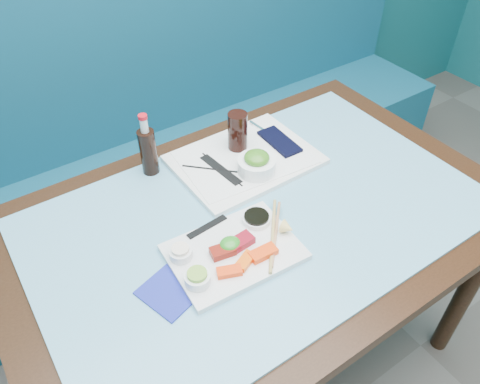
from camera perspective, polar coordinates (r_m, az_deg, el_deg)
booth_bench at (r=2.11m, az=-11.42°, el=3.37°), size 3.00×0.56×1.17m
dining_table at (r=1.36m, az=2.33°, el=-5.32°), size 1.40×0.90×0.75m
glass_top at (r=1.29m, az=2.44°, el=-2.71°), size 1.22×0.76×0.01m
sashimi_plate at (r=1.18m, az=-0.73°, el=-7.33°), size 0.33×0.25×0.02m
salmon_left at (r=1.13m, az=-1.32°, el=-9.66°), size 0.07×0.05×0.01m
salmon_mid at (r=1.15m, az=0.66°, el=-8.40°), size 0.07×0.05×0.01m
salmon_right at (r=1.16m, az=2.85°, el=-7.44°), size 0.07×0.04×0.02m
tuna_left at (r=1.16m, az=-2.12°, el=-7.22°), size 0.07×0.05×0.02m
tuna_right at (r=1.18m, az=0.14°, el=-6.08°), size 0.07×0.04×0.02m
seaweed_garnish at (r=1.17m, az=-1.22°, el=-6.39°), size 0.06×0.06×0.03m
ramekin_wasabi at (r=1.11m, az=-5.20°, el=-10.48°), size 0.07×0.07×0.03m
wasabi_fill at (r=1.10m, az=-5.25°, el=-9.92°), size 0.06×0.06×0.01m
ramekin_ginger at (r=1.16m, az=-7.23°, el=-7.44°), size 0.07×0.07×0.02m
ginger_fill at (r=1.15m, az=-7.30°, el=-6.91°), size 0.05×0.05×0.01m
soy_dish at (r=1.24m, az=2.02°, el=-3.33°), size 0.08×0.08×0.01m
soy_fill at (r=1.23m, az=2.04°, el=-2.98°), size 0.08×0.08×0.01m
lemon_wedge at (r=1.21m, az=5.81°, el=-4.40°), size 0.05×0.04×0.04m
chopstick_sleeve at (r=1.23m, az=-4.03°, el=-4.24°), size 0.12×0.03×0.00m
wooden_chopstick_a at (r=1.21m, az=4.02°, el=-5.15°), size 0.17×0.20×0.01m
wooden_chopstick_b at (r=1.21m, az=4.39°, el=-4.96°), size 0.16×0.17×0.01m
serving_tray at (r=1.46m, az=0.59°, el=3.96°), size 0.43×0.32×0.02m
paper_placemat at (r=1.45m, az=0.60°, el=4.25°), size 0.40×0.30×0.00m
seaweed_bowl at (r=1.38m, az=2.03°, el=3.23°), size 0.12×0.12×0.05m
seaweed_salad at (r=1.37m, az=2.06°, el=4.20°), size 0.09×0.09×0.04m
cola_glass at (r=1.46m, az=-0.30°, el=7.40°), size 0.07×0.07×0.13m
navy_pouch at (r=1.51m, az=4.83°, el=6.14°), size 0.07×0.16×0.01m
fork at (r=1.58m, az=2.30°, el=7.92°), size 0.02×0.09×0.01m
black_chopstick_a at (r=1.40m, az=-2.51°, el=2.70°), size 0.17×0.17×0.01m
black_chopstick_b at (r=1.40m, az=-2.23°, el=2.80°), size 0.02×0.20×0.01m
tray_sleeve at (r=1.40m, az=-2.37°, el=2.73°), size 0.05×0.17×0.00m
cola_bottle_body at (r=1.41m, az=-11.10°, el=4.81°), size 0.06×0.06×0.14m
cola_bottle_neck at (r=1.35m, az=-11.63°, el=7.98°), size 0.03×0.03×0.04m
cola_bottle_cap at (r=1.34m, az=-11.79°, el=8.96°), size 0.03×0.03×0.01m
blue_napkin at (r=1.13m, az=-8.31°, el=-11.72°), size 0.16×0.16×0.01m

